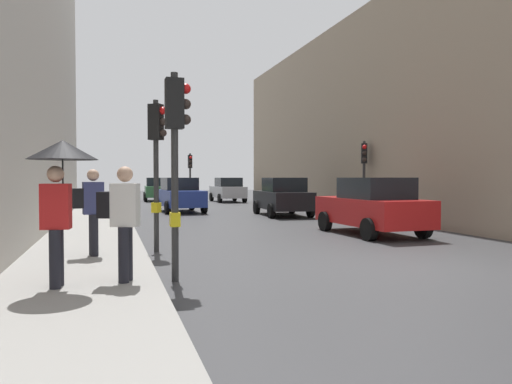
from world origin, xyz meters
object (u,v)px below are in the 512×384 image
object	(u,v)px
traffic_light_far_median	(190,169)
car_dark_suv	(283,197)
traffic_light_near_left	(176,138)
traffic_light_near_right	(157,147)
pedestrian_with_grey_backpack	(91,207)
traffic_light_mid_street	(364,165)
car_green_estate	(157,189)
car_blue_van	(180,195)
pedestrian_with_umbrella	(61,172)
pedestrian_with_black_backpack	(122,216)
car_red_sedan	(372,206)
car_silver_hatchback	(228,190)

from	to	relation	value
traffic_light_far_median	car_dark_suv	bearing A→B (deg)	-74.82
traffic_light_near_left	traffic_light_near_right	xyz separation A→B (m)	(-0.00, 3.45, 0.05)
traffic_light_near_right	pedestrian_with_grey_backpack	xyz separation A→B (m)	(-1.44, -1.22, -1.31)
car_dark_suv	traffic_light_near_right	bearing A→B (deg)	-124.56
traffic_light_far_median	pedestrian_with_grey_backpack	xyz separation A→B (m)	(-5.33, -20.79, -1.13)
traffic_light_mid_street	car_dark_suv	size ratio (longest dim) A/B	0.77
traffic_light_mid_street	car_dark_suv	bearing A→B (deg)	131.93
car_green_estate	car_dark_suv	size ratio (longest dim) A/B	1.00
car_blue_van	pedestrian_with_umbrella	xyz separation A→B (m)	(-4.13, -17.50, 0.96)
car_green_estate	car_dark_suv	distance (m)	16.96
traffic_light_far_median	pedestrian_with_black_backpack	world-z (taller)	traffic_light_far_median
car_red_sedan	pedestrian_with_grey_backpack	world-z (taller)	pedestrian_with_grey_backpack
traffic_light_mid_street	car_dark_suv	world-z (taller)	traffic_light_mid_street
traffic_light_near_right	pedestrian_with_umbrella	size ratio (longest dim) A/B	1.68
traffic_light_mid_street	car_silver_hatchback	world-z (taller)	traffic_light_mid_street
traffic_light_far_median	traffic_light_mid_street	size ratio (longest dim) A/B	1.00
pedestrian_with_umbrella	traffic_light_far_median	bearing A→B (deg)	76.62
pedestrian_with_umbrella	car_blue_van	bearing A→B (deg)	76.71
traffic_light_near_left	traffic_light_near_right	distance (m)	3.45
traffic_light_near_left	pedestrian_with_grey_backpack	bearing A→B (deg)	123.00
car_silver_hatchback	pedestrian_with_grey_backpack	bearing A→B (deg)	-109.59
traffic_light_near_right	pedestrian_with_umbrella	distance (m)	4.53
traffic_light_mid_street	pedestrian_with_grey_backpack	distance (m)	13.30
traffic_light_far_median	car_green_estate	xyz separation A→B (m)	(-1.50, 6.43, -1.41)
traffic_light_far_median	car_silver_hatchback	world-z (taller)	traffic_light_far_median
pedestrian_with_umbrella	car_green_estate	bearing A→B (deg)	82.17
car_blue_van	pedestrian_with_black_backpack	distance (m)	17.66
traffic_light_far_median	car_green_estate	size ratio (longest dim) A/B	0.78
traffic_light_near_left	car_red_sedan	bearing A→B (deg)	37.38
car_green_estate	car_red_sedan	bearing A→B (deg)	-80.01
traffic_light_far_median	pedestrian_with_grey_backpack	world-z (taller)	traffic_light_far_median
traffic_light_far_median	traffic_light_near_right	world-z (taller)	traffic_light_near_right
traffic_light_mid_street	car_silver_hatchback	distance (m)	16.47
traffic_light_mid_street	pedestrian_with_grey_backpack	world-z (taller)	traffic_light_mid_street
car_blue_van	pedestrian_with_umbrella	distance (m)	18.01
car_blue_van	pedestrian_with_grey_backpack	bearing A→B (deg)	-104.68
traffic_light_near_right	pedestrian_with_black_backpack	world-z (taller)	traffic_light_near_right
traffic_light_mid_street	pedestrian_with_black_backpack	bearing A→B (deg)	-133.39
car_silver_hatchback	pedestrian_with_umbrella	distance (m)	28.54
car_red_sedan	car_dark_suv	bearing A→B (deg)	90.58
traffic_light_far_median	car_green_estate	world-z (taller)	traffic_light_far_median
pedestrian_with_umbrella	pedestrian_with_black_backpack	world-z (taller)	pedestrian_with_umbrella
traffic_light_near_left	traffic_light_mid_street	bearing A→B (deg)	47.79
traffic_light_near_right	car_blue_van	distance (m)	13.68
car_silver_hatchback	car_dark_suv	distance (m)	13.41
car_green_estate	traffic_light_near_right	bearing A→B (deg)	-95.25
pedestrian_with_black_backpack	traffic_light_near_right	bearing A→B (deg)	77.39
traffic_light_far_median	car_silver_hatchback	size ratio (longest dim) A/B	0.78
car_silver_hatchback	car_green_estate	xyz separation A→B (m)	(-4.78, 3.03, 0.00)
pedestrian_with_umbrella	pedestrian_with_grey_backpack	size ratio (longest dim) A/B	1.21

